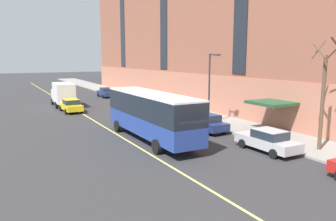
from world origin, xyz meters
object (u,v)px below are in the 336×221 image
Objects in this scene: street_lamp at (211,81)px; taxi_cab at (71,105)px; city_bus at (151,113)px; parked_car_navy_0 at (106,92)px; parked_car_navy_3 at (171,112)px; parked_car_navy_4 at (206,123)px; parked_car_silver_5 at (268,140)px; box_truck at (63,93)px; street_tree_mid_block at (324,93)px.

taxi_cab is at bearing 125.18° from street_lamp.
city_bus is 2.55× the size of parked_car_navy_0.
parked_car_navy_4 is (0.03, -6.41, -0.00)m from parked_car_navy_3.
street_lamp is (9.98, -14.16, 3.45)m from taxi_cab.
parked_car_navy_3 and parked_car_silver_5 have the same top height.
street_lamp is at bearing -66.19° from parked_car_navy_3.
parked_car_navy_4 is at bearing -90.32° from parked_car_navy_0.
taxi_cab is at bearing 109.55° from parked_car_silver_5.
box_truck reaches higher than parked_car_navy_4.
city_bus reaches higher than box_truck.
parked_car_navy_0 is at bearing 42.45° from box_truck.
taxi_cab is at bearing -123.83° from parked_car_navy_0.
parked_car_navy_0 is (5.70, 28.93, -1.37)m from city_bus.
street_lamp is (1.88, 2.08, 3.46)m from parked_car_navy_4.
box_truck is (-2.50, 21.43, -0.39)m from city_bus.
street_tree_mid_block is at bearing -69.04° from parked_car_navy_4.
box_truck is at bearing 89.28° from taxi_cab.
parked_car_navy_3 is at bearing -90.49° from parked_car_navy_0.
street_lamp is at bearing 97.71° from street_tree_mid_block.
street_lamp reaches higher than taxi_cab.
parked_car_navy_0 is 1.07× the size of parked_car_navy_4.
parked_car_navy_0 is at bearing 89.68° from parked_car_navy_4.
parked_car_silver_5 is 24.69m from taxi_cab.
street_lamp is (9.92, -18.98, 2.47)m from box_truck.
street_tree_mid_block is 1.14× the size of street_lamp.
parked_car_navy_4 is at bearing 110.96° from street_tree_mid_block.
box_truck is at bearing 110.88° from parked_car_navy_4.
parked_car_navy_3 is 5.86m from street_lamp.
parked_car_navy_0 is at bearing 90.00° from parked_car_silver_5.
box_truck is (-8.20, 28.09, 0.98)m from parked_car_silver_5.
parked_car_navy_4 is 0.57× the size of street_tree_mid_block.
street_lamp is at bearing -62.41° from box_truck.
street_tree_mid_block is at bearing -65.39° from taxi_cab.
box_truck is 31.99m from street_tree_mid_block.
box_truck is 4.92m from taxi_cab.
street_tree_mid_block is (3.19, -1.72, 3.26)m from parked_car_silver_5.
street_lamp is at bearing 79.30° from parked_car_silver_5.
street_tree_mid_block reaches higher than city_bus.
parked_car_silver_5 is at bearing 151.62° from street_tree_mid_block.
city_bus is 2.72× the size of parked_car_navy_4.
parked_car_navy_4 is 4.45m from street_lamp.
parked_car_navy_3 is (-0.19, -22.15, 0.00)m from parked_car_navy_0.
city_bus is 1.55× the size of street_tree_mid_block.
street_tree_mid_block reaches higher than parked_car_silver_5.
parked_car_navy_0 is 37.59m from street_tree_mid_block.
city_bus is at bearing -176.24° from parked_car_navy_4.
parked_car_navy_3 is 16.73m from box_truck.
city_bus is 29.52m from parked_car_navy_0.
parked_car_navy_3 is (5.51, 6.78, -1.37)m from city_bus.
parked_car_navy_3 is at bearing 113.81° from street_lamp.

